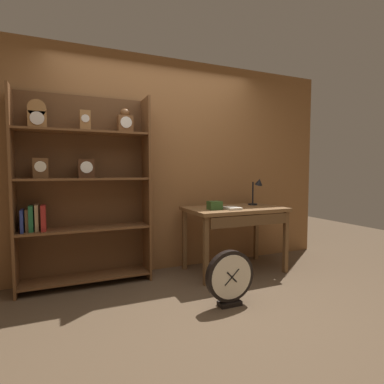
% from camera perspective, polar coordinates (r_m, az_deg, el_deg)
% --- Properties ---
extents(ground_plane, '(10.00, 10.00, 0.00)m').
position_cam_1_polar(ground_plane, '(2.86, 2.79, -21.48)').
color(ground_plane, brown).
extents(back_wood_panel, '(4.80, 0.05, 2.60)m').
position_cam_1_polar(back_wood_panel, '(3.83, -6.11, 5.01)').
color(back_wood_panel, brown).
rests_on(back_wood_panel, ground).
extents(bookshelf, '(1.35, 0.33, 2.04)m').
position_cam_1_polar(bookshelf, '(3.48, -19.85, 0.59)').
color(bookshelf, brown).
rests_on(bookshelf, ground).
extents(workbench, '(1.17, 0.70, 0.78)m').
position_cam_1_polar(workbench, '(3.77, 8.08, -4.30)').
color(workbench, brown).
rests_on(workbench, ground).
extents(desk_lamp, '(0.17, 0.17, 0.36)m').
position_cam_1_polar(desk_lamp, '(4.07, 11.93, 0.69)').
color(desk_lamp, black).
rests_on(desk_lamp, workbench).
extents(toolbox_small, '(0.15, 0.12, 0.10)m').
position_cam_1_polar(toolbox_small, '(3.55, 4.21, -2.48)').
color(toolbox_small, '#2D5123').
rests_on(toolbox_small, workbench).
extents(open_repair_manual, '(0.16, 0.22, 0.02)m').
position_cam_1_polar(open_repair_manual, '(3.61, 7.37, -2.96)').
color(open_repair_manual, silver).
rests_on(open_repair_manual, workbench).
extents(round_clock_large, '(0.47, 0.11, 0.51)m').
position_cam_1_polar(round_clock_large, '(2.92, 7.03, -15.46)').
color(round_clock_large, black).
rests_on(round_clock_large, ground).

